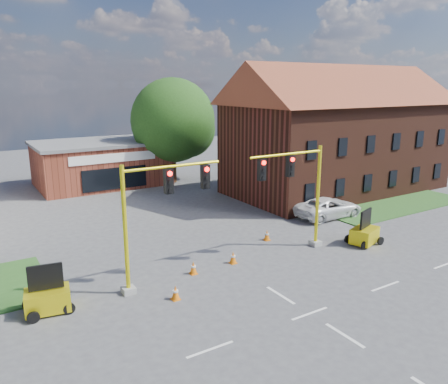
{
  "coord_description": "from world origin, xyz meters",
  "views": [
    {
      "loc": [
        -12.22,
        -12.55,
        9.65
      ],
      "look_at": [
        1.85,
        10.0,
        3.11
      ],
      "focal_mm": 35.0,
      "sensor_mm": 36.0,
      "label": 1
    }
  ],
  "objects_px": {
    "signal_mast_west": "(158,209)",
    "signal_mast_east": "(298,187)",
    "trailer_west": "(48,298)",
    "trailer_east": "(364,234)",
    "pickup_white": "(329,207)"
  },
  "relations": [
    {
      "from": "signal_mast_west",
      "to": "signal_mast_east",
      "type": "height_order",
      "value": "same"
    },
    {
      "from": "signal_mast_west",
      "to": "trailer_west",
      "type": "distance_m",
      "value": 6.16
    },
    {
      "from": "signal_mast_east",
      "to": "trailer_west",
      "type": "bearing_deg",
      "value": 179.34
    },
    {
      "from": "trailer_east",
      "to": "pickup_white",
      "type": "distance_m",
      "value": 5.75
    },
    {
      "from": "trailer_west",
      "to": "pickup_white",
      "type": "xyz_separation_m",
      "value": [
        20.59,
        3.76,
        0.08
      ]
    },
    {
      "from": "signal_mast_west",
      "to": "trailer_east",
      "type": "relative_size",
      "value": 2.89
    },
    {
      "from": "signal_mast_west",
      "to": "signal_mast_east",
      "type": "bearing_deg",
      "value": 0.0
    },
    {
      "from": "signal_mast_west",
      "to": "pickup_white",
      "type": "relative_size",
      "value": 1.16
    },
    {
      "from": "signal_mast_east",
      "to": "trailer_east",
      "type": "height_order",
      "value": "signal_mast_east"
    },
    {
      "from": "signal_mast_west",
      "to": "trailer_west",
      "type": "relative_size",
      "value": 2.94
    },
    {
      "from": "signal_mast_west",
      "to": "pickup_white",
      "type": "distance_m",
      "value": 16.18
    },
    {
      "from": "signal_mast_east",
      "to": "trailer_east",
      "type": "distance_m",
      "value": 5.67
    },
    {
      "from": "signal_mast_west",
      "to": "signal_mast_east",
      "type": "relative_size",
      "value": 1.0
    },
    {
      "from": "signal_mast_west",
      "to": "pickup_white",
      "type": "xyz_separation_m",
      "value": [
        15.37,
        3.92,
        -3.18
      ]
    },
    {
      "from": "signal_mast_west",
      "to": "trailer_west",
      "type": "height_order",
      "value": "signal_mast_west"
    }
  ]
}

